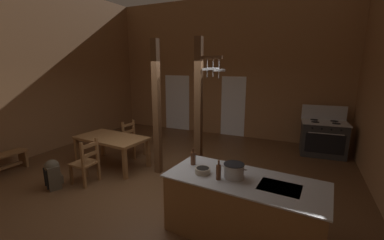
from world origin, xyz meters
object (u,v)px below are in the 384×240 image
(stove_range, at_px, (323,138))
(backpack, at_px, (53,173))
(bottle_short_on_counter, at_px, (193,158))
(stockpot_on_counter, at_px, (234,171))
(bottle_tall_on_counter, at_px, (219,172))
(dining_table, at_px, (112,140))
(ladderback_chair_near_window, at_px, (86,162))
(mixing_bowl_on_counter, at_px, (203,171))
(ladderback_chair_by_post, at_px, (133,139))
(kitchen_island, at_px, (243,208))

(stove_range, xyz_separation_m, backpack, (-4.98, -4.40, -0.17))
(bottle_short_on_counter, bearing_deg, stockpot_on_counter, -15.30)
(stove_range, distance_m, bottle_tall_on_counter, 4.68)
(dining_table, distance_m, bottle_short_on_counter, 2.84)
(ladderback_chair_near_window, xyz_separation_m, stockpot_on_counter, (3.19, -0.30, 0.53))
(mixing_bowl_on_counter, distance_m, bottle_tall_on_counter, 0.30)
(dining_table, height_order, ladderback_chair_near_window, ladderback_chair_near_window)
(ladderback_chair_near_window, distance_m, bottle_tall_on_counter, 3.10)
(bottle_tall_on_counter, bearing_deg, stove_range, 70.85)
(dining_table, xyz_separation_m, ladderback_chair_near_window, (0.14, -0.92, -0.20))
(mixing_bowl_on_counter, bearing_deg, ladderback_chair_by_post, 144.43)
(kitchen_island, xyz_separation_m, backpack, (-3.77, -0.16, -0.13))
(stockpot_on_counter, height_order, bottle_tall_on_counter, bottle_tall_on_counter)
(ladderback_chair_by_post, height_order, backpack, ladderback_chair_by_post)
(ladderback_chair_by_post, distance_m, backpack, 2.19)
(stockpot_on_counter, bearing_deg, ladderback_chair_by_post, 148.79)
(ladderback_chair_by_post, relative_size, mixing_bowl_on_counter, 4.21)
(backpack, distance_m, stockpot_on_counter, 3.69)
(ladderback_chair_near_window, bearing_deg, mixing_bowl_on_counter, -7.19)
(kitchen_island, height_order, stockpot_on_counter, stockpot_on_counter)
(kitchen_island, xyz_separation_m, bottle_tall_on_counter, (-0.32, -0.16, 0.55))
(ladderback_chair_by_post, bearing_deg, backpack, -97.39)
(dining_table, bearing_deg, bottle_tall_on_counter, -23.35)
(kitchen_island, xyz_separation_m, dining_table, (-3.48, 1.20, 0.21))
(ladderback_chair_near_window, distance_m, backpack, 0.64)
(stove_range, bearing_deg, mixing_bowl_on_counter, -112.68)
(ladderback_chair_by_post, height_order, stockpot_on_counter, stockpot_on_counter)
(kitchen_island, distance_m, backpack, 3.78)
(stove_range, xyz_separation_m, ladderback_chair_by_post, (-4.70, -2.23, -0.03))
(kitchen_island, bearing_deg, ladderback_chair_near_window, 175.16)
(bottle_short_on_counter, bearing_deg, backpack, -173.42)
(ladderback_chair_near_window, height_order, bottle_tall_on_counter, bottle_tall_on_counter)
(dining_table, height_order, mixing_bowl_on_counter, mixing_bowl_on_counter)
(backpack, xyz_separation_m, stockpot_on_counter, (3.63, 0.14, 0.67))
(stove_range, xyz_separation_m, stockpot_on_counter, (-1.35, -4.26, 0.50))
(stockpot_on_counter, bearing_deg, ladderback_chair_near_window, 174.62)
(bottle_tall_on_counter, bearing_deg, ladderback_chair_near_window, 171.69)
(ladderback_chair_by_post, bearing_deg, bottle_tall_on_counter, -34.36)
(backpack, bearing_deg, ladderback_chair_by_post, 82.61)
(kitchen_island, relative_size, backpack, 3.75)
(kitchen_island, distance_m, mixing_bowl_on_counter, 0.77)
(ladderback_chair_by_post, relative_size, bottle_tall_on_counter, 3.42)
(stockpot_on_counter, relative_size, bottle_short_on_counter, 1.31)
(ladderback_chair_near_window, bearing_deg, bottle_tall_on_counter, -8.31)
(stove_range, bearing_deg, backpack, -138.54)
(backpack, bearing_deg, mixing_bowl_on_counter, 1.74)
(stockpot_on_counter, height_order, bottle_short_on_counter, bottle_short_on_counter)
(ladderback_chair_near_window, height_order, mixing_bowl_on_counter, mixing_bowl_on_counter)
(kitchen_island, xyz_separation_m, ladderback_chair_by_post, (-3.49, 2.01, 0.01))
(stockpot_on_counter, bearing_deg, dining_table, 159.86)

